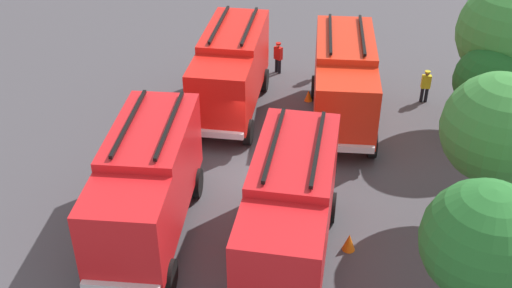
{
  "coord_description": "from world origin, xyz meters",
  "views": [
    {
      "loc": [
        19.53,
        5.6,
        14.45
      ],
      "look_at": [
        0.0,
        0.0,
        1.4
      ],
      "focal_mm": 43.96,
      "sensor_mm": 36.0,
      "label": 1
    }
  ],
  "objects": [
    {
      "name": "tree_2",
      "position": [
        0.73,
        8.38,
        3.9
      ],
      "size": [
        3.74,
        3.74,
        5.79
      ],
      "color": "brown",
      "rests_on": "ground"
    },
    {
      "name": "fire_truck_0",
      "position": [
        -4.56,
        -2.48,
        2.15
      ],
      "size": [
        7.45,
        3.5,
        3.88
      ],
      "rotation": [
        0.0,
        0.0,
        0.13
      ],
      "color": "red",
      "rests_on": "ground"
    },
    {
      "name": "traffic_cone_1",
      "position": [
        -6.49,
        0.75,
        0.28
      ],
      "size": [
        0.39,
        0.39,
        0.55
      ],
      "primitive_type": "cone",
      "color": "#F2600C",
      "rests_on": "ground"
    },
    {
      "name": "fire_truck_3",
      "position": [
        4.37,
        2.37,
        2.15
      ],
      "size": [
        7.41,
        3.35,
        3.88
      ],
      "rotation": [
        0.0,
        0.0,
        0.1
      ],
      "color": "red",
      "rests_on": "ground"
    },
    {
      "name": "tree_1",
      "position": [
        -4.62,
        8.41,
        3.03
      ],
      "size": [
        2.9,
        2.9,
        4.5
      ],
      "color": "brown",
      "rests_on": "ground"
    },
    {
      "name": "firefighter_0",
      "position": [
        -9.03,
        -1.41,
        0.92
      ],
      "size": [
        0.41,
        0.48,
        1.66
      ],
      "rotation": [
        0.0,
        0.0,
        5.79
      ],
      "color": "black",
      "rests_on": "ground"
    },
    {
      "name": "traffic_cone_0",
      "position": [
        3.38,
        4.22,
        0.32
      ],
      "size": [
        0.45,
        0.45,
        0.64
      ],
      "primitive_type": "cone",
      "color": "#F2600C",
      "rests_on": "ground"
    },
    {
      "name": "traffic_cone_2",
      "position": [
        -3.2,
        0.13,
        0.3
      ],
      "size": [
        0.42,
        0.42,
        0.6
      ],
      "primitive_type": "cone",
      "color": "#F2600C",
      "rests_on": "ground"
    },
    {
      "name": "fire_truck_2",
      "position": [
        -4.92,
        2.56,
        2.15
      ],
      "size": [
        7.53,
        3.82,
        3.88
      ],
      "rotation": [
        0.0,
        0.0,
        0.19
      ],
      "color": "red",
      "rests_on": "ground"
    },
    {
      "name": "tree_3",
      "position": [
        6.04,
        7.9,
        3.49
      ],
      "size": [
        3.34,
        3.34,
        5.18
      ],
      "color": "brown",
      "rests_on": "ground"
    },
    {
      "name": "fire_truck_1",
      "position": [
        4.37,
        -2.53,
        2.15
      ],
      "size": [
        7.53,
        3.81,
        3.88
      ],
      "rotation": [
        0.0,
        0.0,
        0.19
      ],
      "color": "red",
      "rests_on": "ground"
    },
    {
      "name": "ground_plane",
      "position": [
        0.0,
        0.0,
        0.0
      ],
      "size": [
        46.73,
        46.73,
        0.0
      ],
      "primitive_type": "plane",
      "color": "#423F44"
    },
    {
      "name": "firefighter_2",
      "position": [
        -9.04,
        0.76,
        0.93
      ],
      "size": [
        0.43,
        0.27,
        1.67
      ],
      "rotation": [
        0.0,
        0.0,
        1.51
      ],
      "color": "black",
      "rests_on": "ground"
    },
    {
      "name": "tree_0",
      "position": [
        -6.32,
        8.95,
        4.46
      ],
      "size": [
        4.28,
        4.28,
        6.63
      ],
      "color": "brown",
      "rests_on": "ground"
    },
    {
      "name": "firefighter_1",
      "position": [
        -7.91,
        6.03,
        0.89
      ],
      "size": [
        0.33,
        0.46,
        1.61
      ],
      "rotation": [
        0.0,
        0.0,
        0.24
      ],
      "color": "black",
      "rests_on": "ground"
    }
  ]
}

